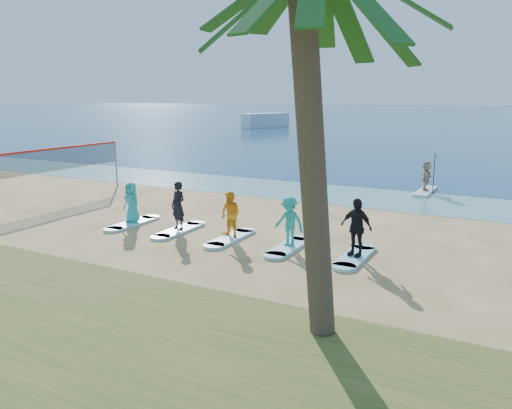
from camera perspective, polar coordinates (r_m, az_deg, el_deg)
The scene contains 17 objects.
ground at distance 16.68m, azimuth -7.40°, elevation -4.51°, with size 600.00×600.00×0.00m, color tan.
shallow_water at distance 25.71m, azimuth 6.24°, elevation 1.44°, with size 600.00×600.00×0.00m, color teal.
ocean at distance 173.30m, azimuth 25.30°, elevation 9.44°, with size 600.00×600.00×0.00m, color navy.
volleyball_net at distance 24.81m, azimuth -22.81°, elevation 4.61°, with size 0.28×9.09×2.50m.
paddleboard at distance 26.87m, azimuth 18.78°, elevation 1.44°, with size 0.70×3.00×0.12m, color silver.
paddleboarder at distance 26.74m, azimuth 18.90°, elevation 3.13°, with size 1.38×0.44×1.49m, color tan.
boat_offshore_a at distance 82.71m, azimuth 1.12°, elevation 8.86°, with size 2.19×9.09×2.21m, color silver.
surfboard_0 at distance 19.63m, azimuth -13.91°, elevation -2.09°, with size 0.70×2.20×0.09m, color #9CDCF2.
student_0 at distance 19.45m, azimuth -14.03°, elevation 0.23°, with size 0.75×0.49×1.54m, color teal.
surfboard_1 at distance 18.28m, azimuth -8.79°, elevation -2.93°, with size 0.70×2.20×0.09m, color #9CDCF2.
student_1 at distance 18.06m, azimuth -8.89°, elevation -0.13°, with size 0.63×0.42×1.74m, color black.
surfboard_2 at distance 17.10m, azimuth -2.91°, elevation -3.85°, with size 0.70×2.20×0.09m, color #9CDCF2.
student_2 at distance 16.89m, azimuth -2.94°, elevation -1.16°, with size 0.76×0.59×1.56m, color orange.
surfboard_3 at distance 16.13m, azimuth 3.78°, elevation -4.86°, with size 0.70×2.20×0.09m, color #9CDCF2.
student_3 at distance 15.90m, azimuth 3.82°, elevation -1.94°, with size 1.03×0.59×1.60m, color teal.
surfboard_4 at distance 15.41m, azimuth 11.23°, elevation -5.89°, with size 0.70×2.20×0.09m, color #9CDCF2.
student_4 at distance 15.15m, azimuth 11.37°, elevation -2.56°, with size 1.03×0.43×1.76m, color black.
Camera 1 is at (9.34, -12.98, 4.76)m, focal length 35.00 mm.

